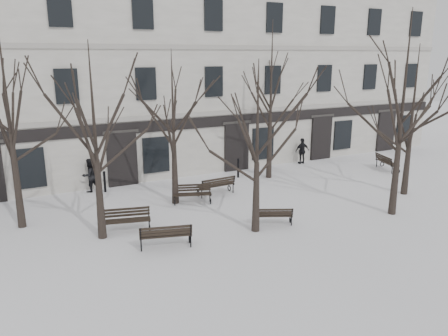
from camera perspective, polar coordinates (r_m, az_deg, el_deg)
ground at (r=18.66m, az=3.95°, el=-7.14°), size 100.00×100.00×0.00m
building at (r=29.22m, az=-9.35°, el=11.71°), size 40.40×10.20×11.40m
tree_0 at (r=16.59m, az=-16.65°, el=6.15°), size 5.20×5.20×7.42m
tree_1 at (r=16.69m, az=4.39°, el=5.33°), size 4.73×4.73×6.76m
tree_2 at (r=19.90m, az=22.48°, el=9.36°), size 6.11×6.11×8.73m
tree_3 at (r=23.27m, az=23.53°, el=7.82°), size 5.19×5.19×7.41m
tree_4 at (r=18.86m, az=-26.56°, el=8.34°), size 5.98×5.98×8.54m
tree_5 at (r=20.12m, az=-6.70°, el=7.57°), size 5.01×5.01×7.16m
tree_6 at (r=24.52m, az=6.19°, el=11.12°), size 6.09×6.09×8.71m
bench_0 at (r=18.03m, az=-12.56°, el=-6.55°), size 1.93×1.09×0.93m
bench_1 at (r=16.27m, az=-7.62°, el=-8.63°), size 2.00×1.17×0.96m
bench_2 at (r=18.35m, az=6.45°, el=-6.13°), size 1.65×1.19×0.80m
bench_3 at (r=20.88m, az=-4.15°, el=-3.31°), size 1.88×1.20×0.90m
bench_4 at (r=22.02m, az=-0.99°, el=-2.24°), size 1.95×0.80×0.96m
bench_5 at (r=28.54m, az=20.44°, el=0.75°), size 1.20×1.99×0.95m
bollard_a at (r=23.29m, az=-15.32°, el=-1.63°), size 0.14×0.14×1.12m
bollard_b at (r=25.13m, az=1.87°, el=0.10°), size 0.15×0.15×1.13m
pedestrian_b at (r=23.74m, az=-16.99°, el=-2.95°), size 1.05×0.96×1.75m
pedestrian_c at (r=28.93m, az=10.10°, el=0.58°), size 1.02×0.50×1.68m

